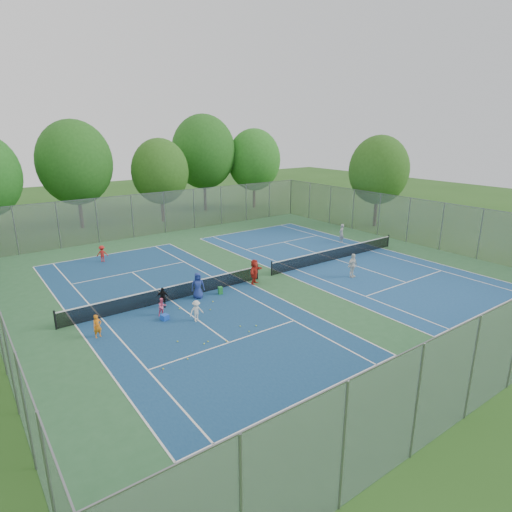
{
  "coord_description": "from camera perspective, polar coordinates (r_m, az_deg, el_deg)",
  "views": [
    {
      "loc": [
        -16.81,
        -22.05,
        9.98
      ],
      "look_at": [
        0.0,
        1.0,
        1.3
      ],
      "focal_mm": 30.0,
      "sensor_mm": 36.0,
      "label": 1
    }
  ],
  "objects": [
    {
      "name": "tennis_ball_10",
      "position": [
        19.3,
        -12.26,
        -14.53
      ],
      "size": [
        0.07,
        0.07,
        0.07
      ],
      "primitive_type": "sphere",
      "color": "gold",
      "rests_on": "ground"
    },
    {
      "name": "net_right",
      "position": [
        33.82,
        10.64,
        0.26
      ],
      "size": [
        12.87,
        0.1,
        0.91
      ],
      "primitive_type": "cube",
      "color": "black",
      "rests_on": "ground"
    },
    {
      "name": "student_f",
      "position": [
        28.01,
        -0.19,
        -2.12
      ],
      "size": [
        1.6,
        1.22,
        1.68
      ],
      "primitive_type": "imported",
      "rotation": [
        0.0,
        0.0,
        0.53
      ],
      "color": "red",
      "rests_on": "ground"
    },
    {
      "name": "tennis_ball_9",
      "position": [
        21.91,
        -0.93,
        -10.07
      ],
      "size": [
        0.07,
        0.07,
        0.07
      ],
      "primitive_type": "sphere",
      "color": "#C6F037",
      "rests_on": "ground"
    },
    {
      "name": "tree_side_e",
      "position": [
        45.68,
        16.06,
        10.96
      ],
      "size": [
        6.0,
        6.0,
        9.2
      ],
      "color": "#443326",
      "rests_on": "ground"
    },
    {
      "name": "ground",
      "position": [
        29.47,
        1.15,
        -2.88
      ],
      "size": [
        120.0,
        120.0,
        0.0
      ],
      "primitive_type": "plane",
      "color": "#265219",
      "rests_on": "ground"
    },
    {
      "name": "tennis_ball_2",
      "position": [
        20.93,
        -6.92,
        -11.58
      ],
      "size": [
        0.07,
        0.07,
        0.07
      ],
      "primitive_type": "sphere",
      "color": "#D9F138",
      "rests_on": "ground"
    },
    {
      "name": "court_left",
      "position": [
        26.11,
        -11.25,
        -5.85
      ],
      "size": [
        10.97,
        23.77,
        0.01
      ],
      "primitive_type": "cube",
      "color": "navy",
      "rests_on": "court_pad"
    },
    {
      "name": "court_pad",
      "position": [
        29.46,
        1.15,
        -2.87
      ],
      "size": [
        32.0,
        32.0,
        0.01
      ],
      "primitive_type": "cube",
      "color": "#2D6035",
      "rests_on": "ground"
    },
    {
      "name": "fence_north",
      "position": [
        42.36,
        -12.1,
        5.69
      ],
      "size": [
        32.0,
        0.1,
        4.0
      ],
      "primitive_type": "cube",
      "color": "gray",
      "rests_on": "ground"
    },
    {
      "name": "ball_hopper",
      "position": [
        26.59,
        -4.78,
        -4.62
      ],
      "size": [
        0.29,
        0.29,
        0.48
      ],
      "primitive_type": "cube",
      "rotation": [
        0.0,
        0.0,
        -0.23
      ],
      "color": "green",
      "rests_on": "ground"
    },
    {
      "name": "student_d",
      "position": [
        25.09,
        -12.34,
        -5.43
      ],
      "size": [
        0.76,
        0.6,
        1.21
      ],
      "primitive_type": "imported",
      "rotation": [
        0.0,
        0.0,
        -0.51
      ],
      "color": "black",
      "rests_on": "ground"
    },
    {
      "name": "student_b",
      "position": [
        24.09,
        -12.39,
        -6.63
      ],
      "size": [
        0.53,
        0.43,
        1.03
      ],
      "primitive_type": "imported",
      "rotation": [
        0.0,
        0.0,
        0.08
      ],
      "color": "#EF5D8A",
      "rests_on": "ground"
    },
    {
      "name": "student_e",
      "position": [
        25.93,
        -7.76,
        -3.93
      ],
      "size": [
        0.93,
        0.78,
        1.63
      ],
      "primitive_type": "imported",
      "rotation": [
        0.0,
        0.0,
        -0.38
      ],
      "color": "navy",
      "rests_on": "ground"
    },
    {
      "name": "court_right",
      "position": [
        33.95,
        10.6,
        -0.45
      ],
      "size": [
        10.97,
        23.77,
        0.01
      ],
      "primitive_type": "cube",
      "color": "navy",
      "rests_on": "court_pad"
    },
    {
      "name": "tennis_ball_3",
      "position": [
        19.81,
        -9.11,
        -13.44
      ],
      "size": [
        0.07,
        0.07,
        0.07
      ],
      "primitive_type": "sphere",
      "color": "gold",
      "rests_on": "ground"
    },
    {
      "name": "tennis_ball_11",
      "position": [
        22.45,
        -2.13,
        -9.38
      ],
      "size": [
        0.07,
        0.07,
        0.07
      ],
      "primitive_type": "sphere",
      "color": "#B7D130",
      "rests_on": "ground"
    },
    {
      "name": "student_c",
      "position": [
        23.04,
        -7.95,
        -7.28
      ],
      "size": [
        0.79,
        0.48,
        1.19
      ],
      "primitive_type": "imported",
      "rotation": [
        0.0,
        0.0,
        -0.05
      ],
      "color": "silver",
      "rests_on": "ground"
    },
    {
      "name": "tennis_ball_6",
      "position": [
        21.06,
        -3.94,
        -11.3
      ],
      "size": [
        0.07,
        0.07,
        0.07
      ],
      "primitive_type": "sphere",
      "color": "gold",
      "rests_on": "ground"
    },
    {
      "name": "tree_nr",
      "position": [
        52.87,
        -7.02,
        13.61
      ],
      "size": [
        7.6,
        7.6,
        11.42
      ],
      "color": "#443326",
      "rests_on": "ground"
    },
    {
      "name": "tennis_ball_7",
      "position": [
        22.49,
        0.01,
        -9.32
      ],
      "size": [
        0.07,
        0.07,
        0.07
      ],
      "primitive_type": "sphere",
      "color": "#C0E836",
      "rests_on": "ground"
    },
    {
      "name": "tennis_ball_0",
      "position": [
        25.52,
        -5.78,
        -6.1
      ],
      "size": [
        0.07,
        0.07,
        0.07
      ],
      "primitive_type": "sphere",
      "color": "#F1F438",
      "rests_on": "ground"
    },
    {
      "name": "tennis_ball_5",
      "position": [
        24.84,
        -10.16,
        -6.96
      ],
      "size": [
        0.07,
        0.07,
        0.07
      ],
      "primitive_type": "sphere",
      "color": "gold",
      "rests_on": "ground"
    },
    {
      "name": "tree_nc",
      "position": [
        47.2,
        -12.67,
        10.94
      ],
      "size": [
        6.0,
        6.0,
        8.85
      ],
      "color": "#443326",
      "rests_on": "ground"
    },
    {
      "name": "tree_ne",
      "position": [
        54.48,
        -0.27,
        12.7
      ],
      "size": [
        6.6,
        6.6,
        9.77
      ],
      "color": "#443326",
      "rests_on": "ground"
    },
    {
      "name": "net_left",
      "position": [
        25.94,
        -11.31,
        -4.96
      ],
      "size": [
        12.87,
        0.1,
        0.91
      ],
      "primitive_type": "cube",
      "color": "black",
      "rests_on": "ground"
    },
    {
      "name": "child_far_baseline",
      "position": [
        34.72,
        -19.82,
        0.29
      ],
      "size": [
        0.95,
        0.76,
        1.29
      ],
      "primitive_type": "imported",
      "rotation": [
        0.0,
        0.0,
        2.75
      ],
      "color": "red",
      "rests_on": "ground"
    },
    {
      "name": "ball_crate",
      "position": [
        23.67,
        -12.08,
        -7.99
      ],
      "size": [
        0.44,
        0.44,
        0.31
      ],
      "primitive_type": "cube",
      "rotation": [
        0.0,
        0.0,
        0.23
      ],
      "color": "blue",
      "rests_on": "ground"
    },
    {
      "name": "tree_nl",
      "position": [
        46.46,
        -23.02,
        11.37
      ],
      "size": [
        7.2,
        7.2,
        10.69
      ],
      "color": "#443326",
      "rests_on": "ground"
    },
    {
      "name": "tennis_ball_4",
      "position": [
        24.48,
        -6.12,
        -7.15
      ],
      "size": [
        0.07,
        0.07,
        0.07
      ],
      "primitive_type": "sphere",
      "color": "#B6CC2F",
      "rests_on": "ground"
    },
    {
      "name": "fence_east",
      "position": [
        40.33,
        19.65,
        4.52
      ],
      "size": [
        0.1,
        32.0,
        4.0
      ],
      "primitive_type": "cube",
      "rotation": [
        0.0,
        0.0,
        1.57
      ],
      "color": "gray",
      "rests_on": "ground"
    },
    {
      "name": "teen_court_b",
      "position": [
        29.98,
        12.74,
        -1.25
      ],
      "size": [
        1.04,
        0.56,
        1.69
      ],
      "primitive_type": "imported",
      "rotation": [
        0.0,
        0.0,
        0.16
      ],
      "color": "white",
      "rests_on": "ground"
    },
    {
      "name": "tennis_ball_1",
      "position": [
        21.32,
        -10.41,
        -11.19
      ],
      "size": [
        0.07,
        0.07,
        0.07
      ],
      "primitive_type": "sphere",
      "color": "#C8E936",
      "rests_on": "ground"
    },
    {
      "name": "instructor",
      "position": [
        38.81,
        11.32,
        2.98
      ],
      "size": [
        0.72,
        0.59,
        1.7
      ],
      "primitive_type": "imported",
      "rotation": [
        0.0,
        0.0,
        3.48
      ],
      "color": "#98989B",
      "rests_on": "ground"
    },
    {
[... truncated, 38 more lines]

